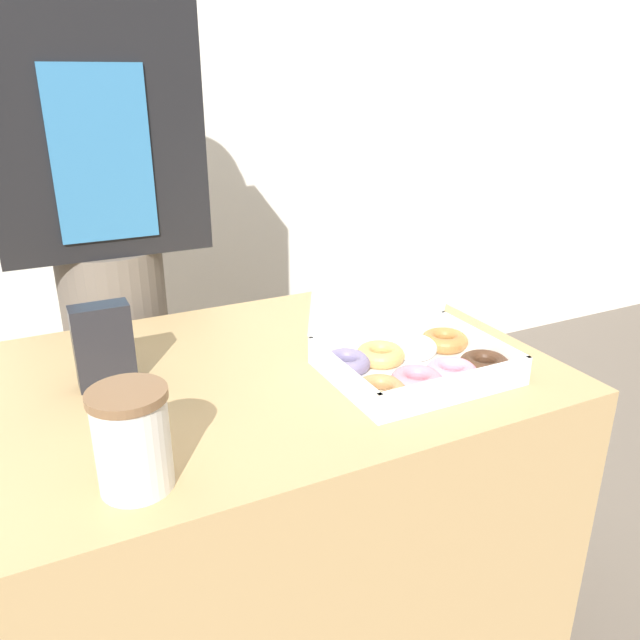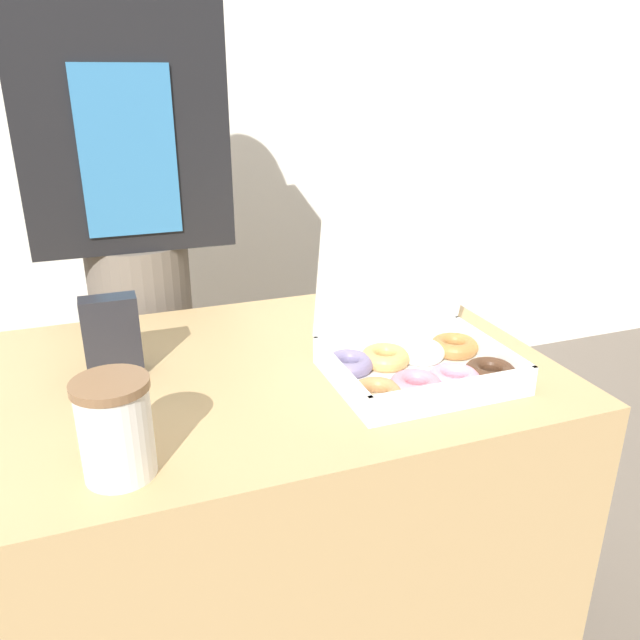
% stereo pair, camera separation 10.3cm
% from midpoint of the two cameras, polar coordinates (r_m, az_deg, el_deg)
% --- Properties ---
extents(wall_back, '(10.00, 0.05, 2.60)m').
position_cam_midpoint_polar(wall_back, '(2.28, -19.71, 22.04)').
color(wall_back, silver).
rests_on(wall_back, ground_plane).
extents(table, '(0.99, 0.70, 0.74)m').
position_cam_midpoint_polar(table, '(1.35, -6.55, -18.67)').
color(table, tan).
rests_on(table, ground_plane).
extents(donut_box, '(0.34, 0.25, 0.29)m').
position_cam_midpoint_polar(donut_box, '(1.11, 5.79, -2.73)').
color(donut_box, white).
rests_on(donut_box, table).
extents(coffee_cup, '(0.10, 0.10, 0.14)m').
position_cam_midpoint_polar(coffee_cup, '(0.84, -20.23, -10.31)').
color(coffee_cup, silver).
rests_on(coffee_cup, table).
extents(napkin_holder, '(0.09, 0.05, 0.14)m').
position_cam_midpoint_polar(napkin_holder, '(1.13, -21.70, -2.25)').
color(napkin_holder, '#232328').
rests_on(napkin_holder, table).
extents(person_customer, '(0.44, 0.24, 1.64)m').
position_cam_midpoint_polar(person_customer, '(1.55, -20.84, 7.14)').
color(person_customer, '#665B51').
rests_on(person_customer, ground_plane).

